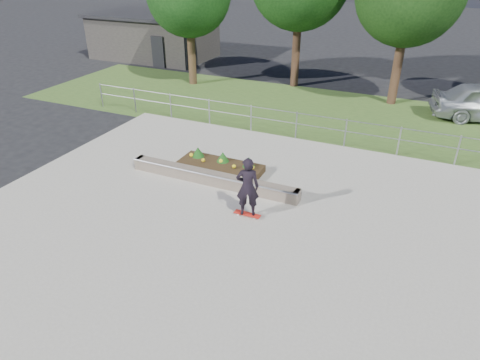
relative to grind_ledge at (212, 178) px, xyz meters
name	(u,v)px	position (x,y,z in m)	size (l,w,h in m)	color
ground	(211,238)	(1.32, -2.64, -0.26)	(120.00, 120.00, 0.00)	black
grass_verge	(318,113)	(1.32, 8.36, -0.25)	(30.00, 8.00, 0.02)	#375321
concrete_slab	(211,237)	(1.32, -2.64, -0.23)	(15.00, 15.00, 0.06)	gray
fence	(296,122)	(1.32, 4.86, 0.51)	(20.06, 0.06, 1.20)	#94969C
building	(154,35)	(-12.68, 15.36, 1.25)	(8.40, 5.40, 3.00)	#2B2826
grind_ledge	(212,178)	(0.00, 0.00, 0.00)	(6.00, 0.44, 0.43)	brown
planter_bed	(220,165)	(-0.21, 1.01, -0.02)	(3.00, 1.20, 0.61)	black
skateboarder	(248,187)	(1.84, -1.32, 0.77)	(0.80, 0.63, 1.88)	white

